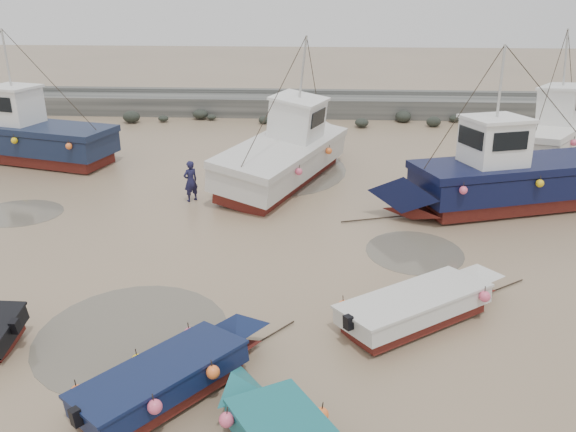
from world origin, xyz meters
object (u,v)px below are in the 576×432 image
person (192,201)px  dinghy_3 (426,302)px  cabin_boat_0 (26,135)px  cabin_boat_3 (561,133)px  cabin_boat_2 (501,177)px  dinghy_1 (177,371)px  cabin_boat_1 (287,151)px

person → dinghy_3: bearing=91.9°
dinghy_3 → cabin_boat_0: 21.72m
dinghy_3 → cabin_boat_3: 17.14m
cabin_boat_3 → person: cabin_boat_3 is taller
cabin_boat_2 → dinghy_1: bearing=121.5°
cabin_boat_0 → cabin_boat_1: same height
dinghy_3 → cabin_boat_0: size_ratio=0.54×
dinghy_1 → cabin_boat_2: size_ratio=0.46×
dinghy_3 → cabin_boat_0: (-17.31, 13.09, 0.78)m
dinghy_1 → cabin_boat_1: cabin_boat_1 is taller
cabin_boat_2 → dinghy_3: bearing=136.2°
dinghy_1 → cabin_boat_0: 19.86m
cabin_boat_0 → person: cabin_boat_0 is taller
cabin_boat_0 → cabin_boat_2: same height
dinghy_1 → cabin_boat_2: 15.13m
dinghy_1 → cabin_boat_0: size_ratio=0.46×
cabin_boat_3 → person: (-17.00, -6.45, -1.39)m
dinghy_1 → cabin_boat_3: size_ratio=0.65×
dinghy_3 → cabin_boat_1: cabin_boat_1 is taller
cabin_boat_2 → person: bearing=73.0°
cabin_boat_0 → cabin_boat_3: bearing=-72.1°
dinghy_1 → cabin_boat_2: cabin_boat_2 is taller
dinghy_3 → cabin_boat_2: bearing=118.7°
cabin_boat_1 → person: size_ratio=6.47×
cabin_boat_2 → cabin_boat_3: size_ratio=1.43×
dinghy_1 → dinghy_3: size_ratio=0.87×
dinghy_3 → cabin_boat_0: bearing=-161.0°
cabin_boat_1 → person: cabin_boat_1 is taller
dinghy_1 → cabin_boat_3: 23.20m
dinghy_3 → cabin_boat_1: (-4.37, 11.17, 0.76)m
dinghy_3 → person: dinghy_3 is taller
dinghy_1 → person: bearing=141.7°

